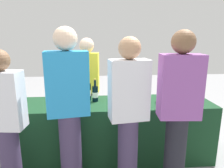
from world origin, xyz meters
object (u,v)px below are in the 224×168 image
Objects in this scene: wine_bottle_2 at (164,91)px; guest_3 at (178,109)px; wine_bottle_3 at (176,89)px; wine_glass_2 at (81,99)px; wine_glass_1 at (69,97)px; guest_1 at (69,106)px; wine_glass_3 at (184,96)px; server_pouring at (88,86)px; guest_2 at (128,111)px; guest_0 at (6,121)px; wine_bottle_0 at (89,92)px; wine_bottle_1 at (95,93)px; wine_glass_0 at (57,101)px.

wine_bottle_2 is 0.18× the size of guest_3.
guest_3 reaches higher than wine_bottle_3.
wine_bottle_3 is 1.34m from wine_glass_2.
wine_bottle_2 is at bearing 5.96° from wine_glass_1.
wine_glass_2 is 0.08× the size of guest_1.
wine_bottle_2 is 0.27m from wine_glass_3.
server_pouring is 0.93× the size of guest_1.
guest_2 reaches higher than wine_glass_3.
guest_3 is at bearing -109.79° from wine_bottle_3.
wine_glass_1 reaches higher than wine_glass_3.
guest_3 reaches higher than wine_bottle_2.
guest_0 is (-0.71, -0.46, -0.06)m from wine_glass_2.
wine_glass_1 is (-0.24, -0.19, -0.02)m from wine_bottle_0.
guest_1 reaches higher than wine_glass_2.
guest_2 is at bearing 119.05° from server_pouring.
wine_bottle_1 reaches higher than wine_glass_2.
wine_glass_3 is (0.02, -0.25, -0.03)m from wine_bottle_3.
wine_glass_3 is 0.97m from guest_2.
wine_bottle_0 is at bearing 100.75° from server_pouring.
guest_1 is (-0.27, -0.61, 0.04)m from wine_bottle_1.
wine_bottle_3 is 1.11m from guest_2.
guest_1 is (0.06, -0.48, 0.05)m from wine_glass_1.
wine_glass_0 is at bearing -154.15° from wine_bottle_1.
guest_1 is at bearing 88.45° from server_pouring.
guest_1 is (-1.43, -0.45, 0.06)m from wine_glass_3.
wine_bottle_2 is 2.48× the size of wine_glass_3.
wine_bottle_1 is 2.40× the size of wine_glass_0.
guest_2 is at bearing -136.03° from wine_bottle_3.
wine_glass_2 is at bearing 39.53° from guest_0.
wine_glass_1 is (-1.47, -0.23, -0.02)m from wine_bottle_3.
wine_glass_0 is 0.08× the size of guest_0.
guest_2 is (0.61, -0.07, -0.05)m from guest_1.
wine_bottle_3 is at bearing 24.88° from wine_bottle_2.
guest_1 is (-0.15, -1.05, 0.04)m from server_pouring.
wine_glass_0 is (-0.46, -0.22, -0.02)m from wine_bottle_1.
wine_glass_0 is at bearing 69.49° from server_pouring.
wine_glass_2 is (0.29, 0.01, 0.01)m from wine_glass_0.
guest_2 is at bearing -29.29° from wine_glass_0.
wine_bottle_0 reaches higher than wine_glass_0.
guest_0 reaches higher than wine_glass_3.
wine_bottle_1 is 2.17× the size of wine_glass_1.
wine_bottle_1 is 0.66m from guest_1.
server_pouring is (-1.05, 0.44, -0.01)m from wine_bottle_2.
wine_glass_3 is 0.07× the size of guest_1.
guest_3 is at bearing -41.40° from wine_bottle_1.
wine_bottle_1 reaches higher than wine_glass_3.
guest_3 reaches higher than wine_glass_2.
wine_bottle_1 is at bearing 51.72° from wine_glass_2.
guest_3 is (1.30, -0.52, 0.05)m from wine_glass_0.
server_pouring is 1.36m from guest_0.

